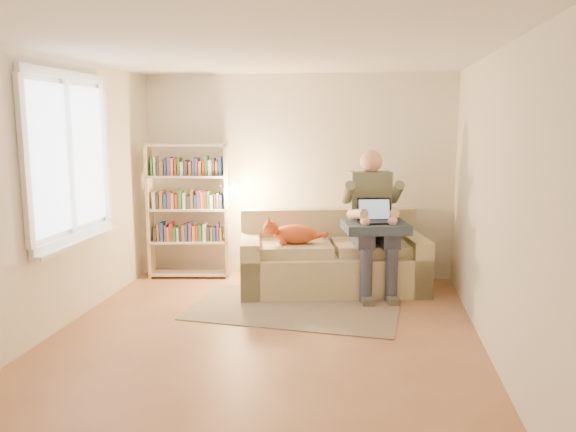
% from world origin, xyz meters
% --- Properties ---
extents(floor, '(4.50, 4.50, 0.00)m').
position_xyz_m(floor, '(0.00, 0.00, 0.00)').
color(floor, '#916041').
rests_on(floor, ground).
extents(ceiling, '(4.00, 4.50, 0.02)m').
position_xyz_m(ceiling, '(0.00, 0.00, 2.60)').
color(ceiling, white).
rests_on(ceiling, wall_back).
extents(wall_left, '(0.02, 4.50, 2.60)m').
position_xyz_m(wall_left, '(-2.00, 0.00, 1.30)').
color(wall_left, silver).
rests_on(wall_left, floor).
extents(wall_right, '(0.02, 4.50, 2.60)m').
position_xyz_m(wall_right, '(2.00, 0.00, 1.30)').
color(wall_right, silver).
rests_on(wall_right, floor).
extents(wall_back, '(4.00, 0.02, 2.60)m').
position_xyz_m(wall_back, '(0.00, 2.25, 1.30)').
color(wall_back, silver).
rests_on(wall_back, floor).
extents(wall_front, '(4.00, 0.02, 2.60)m').
position_xyz_m(wall_front, '(0.00, -2.25, 1.30)').
color(wall_front, silver).
rests_on(wall_front, floor).
extents(window, '(0.12, 1.52, 1.69)m').
position_xyz_m(window, '(-1.95, 0.20, 1.38)').
color(window, white).
rests_on(window, wall_left).
extents(sofa, '(2.33, 1.41, 0.93)m').
position_xyz_m(sofa, '(0.51, 1.66, 0.34)').
color(sofa, '#BFB487').
rests_on(sofa, floor).
extents(person, '(0.61, 0.84, 1.67)m').
position_xyz_m(person, '(0.99, 1.59, 0.93)').
color(person, '#656C57').
rests_on(person, sofa).
extents(cat, '(0.74, 0.38, 0.28)m').
position_xyz_m(cat, '(0.02, 1.41, 0.71)').
color(cat, '#E15F2C').
rests_on(cat, sofa).
extents(blanket, '(0.82, 0.72, 0.11)m').
position_xyz_m(blanket, '(1.11, 1.43, 0.81)').
color(blanket, '#283646').
rests_on(blanket, person).
extents(laptop, '(0.45, 0.39, 0.34)m').
position_xyz_m(laptop, '(1.11, 1.45, 0.94)').
color(laptop, black).
rests_on(laptop, blanket).
extents(bookshelf, '(1.18, 0.40, 1.74)m').
position_xyz_m(bookshelf, '(-1.34, 1.90, 0.96)').
color(bookshelf, beige).
rests_on(bookshelf, floor).
extents(rug, '(2.32, 1.52, 0.01)m').
position_xyz_m(rug, '(0.18, 0.83, 0.01)').
color(rug, '#7F705C').
rests_on(rug, floor).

